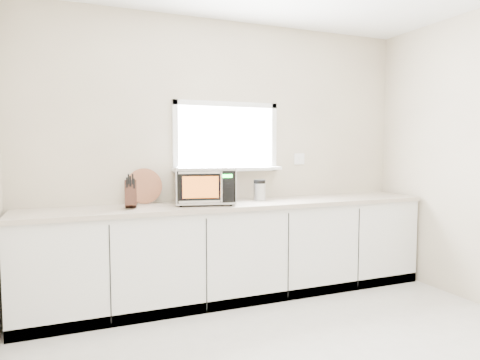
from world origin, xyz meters
TOP-DOWN VIEW (x-y plane):
  - back_wall at (0.00, 2.00)m, footprint 4.00×0.17m
  - cabinets at (0.00, 1.70)m, footprint 3.92×0.60m
  - countertop at (0.00, 1.69)m, footprint 3.92×0.64m
  - microwave at (-0.32, 1.70)m, footprint 0.61×0.52m
  - knife_block at (-0.99, 1.67)m, footprint 0.12×0.22m
  - cutting_board at (-0.83, 1.94)m, footprint 0.33×0.08m
  - coffee_grinder at (0.27, 1.76)m, footprint 0.13×0.13m

SIDE VIEW (x-z plane):
  - cabinets at x=0.00m, z-range 0.00..0.88m
  - countertop at x=0.00m, z-range 0.88..0.92m
  - coffee_grinder at x=0.27m, z-range 0.92..1.13m
  - knife_block at x=-0.99m, z-range 0.90..1.20m
  - cutting_board at x=-0.83m, z-range 0.92..1.25m
  - microwave at x=-0.32m, z-range 0.93..1.27m
  - back_wall at x=0.00m, z-range 0.01..2.71m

